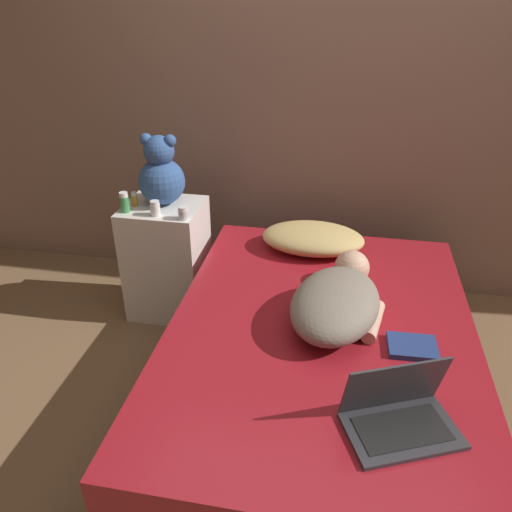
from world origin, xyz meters
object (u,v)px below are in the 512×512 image
object	(u,v)px
teddy_bear	(161,174)
book	(412,347)
bottle_green	(124,202)
person_lying	(338,300)
laptop	(399,413)
bottle_amber	(134,199)
bottle_clear	(183,213)
pillow	(313,238)
bottle_white	(155,208)

from	to	relation	value
teddy_bear	book	world-z (taller)	teddy_bear
teddy_bear	bottle_green	bearing A→B (deg)	-137.11
teddy_bear	person_lying	bearing A→B (deg)	-32.32
laptop	bottle_amber	bearing A→B (deg)	117.02
bottle_clear	person_lying	bearing A→B (deg)	-28.54
bottle_amber	bottle_green	size ratio (longest dim) A/B	0.72
pillow	bottle_white	distance (m)	0.85
person_lying	bottle_clear	xyz separation A→B (m)	(-0.81, 0.44, 0.14)
bottle_clear	bottle_green	world-z (taller)	bottle_green
teddy_bear	laptop	bearing A→B (deg)	-44.43
person_lying	bottle_amber	size ratio (longest dim) A/B	9.17
teddy_bear	pillow	bearing A→B (deg)	-1.05
teddy_bear	book	size ratio (longest dim) A/B	1.96
bottle_amber	bottle_green	world-z (taller)	bottle_green
person_lying	bottle_clear	size ratio (longest dim) A/B	10.49
teddy_bear	bottle_amber	world-z (taller)	teddy_bear
person_lying	bottle_white	size ratio (longest dim) A/B	8.97
laptop	bottle_green	distance (m)	1.73
teddy_bear	bottle_clear	xyz separation A→B (m)	(0.17, -0.18, -0.13)
book	bottle_white	bearing A→B (deg)	154.21
bottle_clear	bottle_green	bearing A→B (deg)	174.37
pillow	book	bearing A→B (deg)	-58.97
bottle_white	bottle_clear	bearing A→B (deg)	-6.43
pillow	person_lying	size ratio (longest dim) A/B	0.75
bottle_green	book	bearing A→B (deg)	-23.52
pillow	bottle_clear	xyz separation A→B (m)	(-0.66, -0.17, 0.17)
pillow	bottle_clear	bearing A→B (deg)	-165.80
bottle_green	book	distance (m)	1.60
bottle_clear	book	world-z (taller)	bottle_clear
bottle_green	person_lying	bearing A→B (deg)	-22.52
pillow	bottle_white	world-z (taller)	bottle_white
bottle_clear	bottle_white	distance (m)	0.16
person_lying	bottle_amber	distance (m)	1.27
person_lying	bottle_white	distance (m)	1.09
pillow	bottle_amber	xyz separation A→B (m)	(-0.97, -0.05, 0.17)
bottle_clear	bottle_amber	bearing A→B (deg)	159.58
pillow	teddy_bear	bearing A→B (deg)	178.95
pillow	book	xyz separation A→B (m)	(0.46, -0.77, -0.05)
pillow	teddy_bear	world-z (taller)	teddy_bear
bottle_green	bottle_clear	bearing A→B (deg)	-5.63
pillow	person_lying	bearing A→B (deg)	-75.59
bottle_amber	bottle_green	bearing A→B (deg)	-102.41
person_lying	pillow	bearing A→B (deg)	115.10
laptop	teddy_bear	xyz separation A→B (m)	(-1.21, 1.19, 0.31)
person_lying	bottle_clear	bearing A→B (deg)	162.14
bottle_amber	bottle_clear	bearing A→B (deg)	-20.42
bottle_green	bottle_amber	bearing A→B (deg)	77.59
bottle_white	bottle_amber	bearing A→B (deg)	147.57
teddy_bear	bottle_amber	size ratio (longest dim) A/B	4.88
pillow	bottle_white	xyz separation A→B (m)	(-0.82, -0.15, 0.17)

